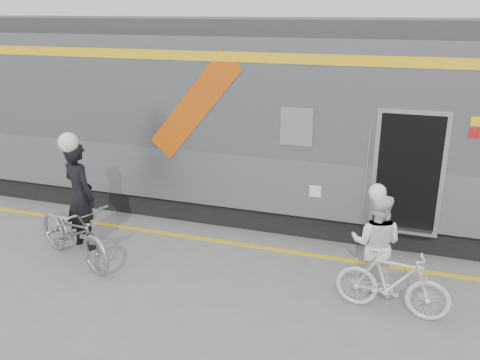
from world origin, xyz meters
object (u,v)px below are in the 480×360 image
at_px(bicycle_right, 392,282).
at_px(woman, 376,244).
at_px(man, 80,196).
at_px(bicycle_left, 73,232).

bearing_deg(bicycle_right, woman, 34.09).
bearing_deg(man, bicycle_right, -160.45).
distance_m(woman, bicycle_right, 0.71).
xyz_separation_m(man, bicycle_left, (0.20, -0.55, -0.46)).
relative_size(woman, bicycle_right, 0.99).
xyz_separation_m(woman, bicycle_right, (0.30, -0.55, -0.32)).
bearing_deg(man, woman, -154.77).
relative_size(bicycle_left, bicycle_right, 1.29).
relative_size(man, bicycle_right, 1.23).
bearing_deg(bicycle_left, woman, -58.58).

